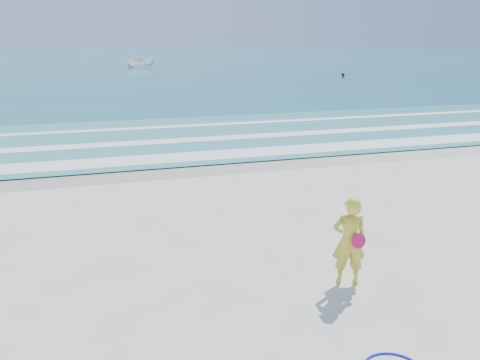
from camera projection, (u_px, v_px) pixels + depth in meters
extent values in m
plane|color=silver|center=(297.00, 304.00, 7.90)|extent=(400.00, 400.00, 0.00)
cube|color=#B2A893|center=(197.00, 167.00, 16.18)|extent=(400.00, 2.40, 0.00)
cube|color=#19727F|center=(117.00, 56.00, 104.44)|extent=(400.00, 190.00, 0.04)
cube|color=#59B7AD|center=(176.00, 137.00, 20.76)|extent=(400.00, 10.00, 0.01)
cube|color=white|center=(191.00, 156.00, 17.36)|extent=(400.00, 1.40, 0.01)
cube|color=white|center=(179.00, 140.00, 20.02)|extent=(400.00, 0.90, 0.01)
cube|color=white|center=(169.00, 127.00, 23.06)|extent=(400.00, 0.60, 0.01)
imported|color=white|center=(141.00, 62.00, 66.33)|extent=(4.17, 1.76, 1.58)
sphere|color=black|center=(343.00, 75.00, 52.06)|extent=(0.36, 0.36, 0.36)
imported|color=gold|center=(349.00, 241.00, 8.36)|extent=(0.69, 0.56, 1.66)
cylinder|color=#CC1251|center=(359.00, 241.00, 8.19)|extent=(0.27, 0.08, 0.27)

